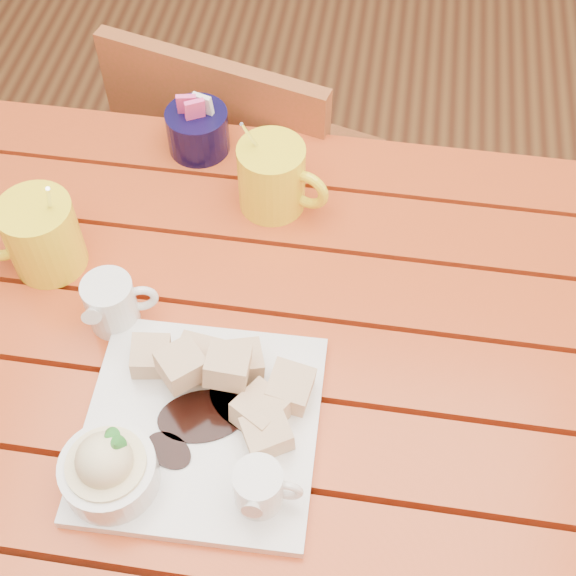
% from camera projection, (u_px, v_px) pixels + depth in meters
% --- Properties ---
extents(ground, '(5.00, 5.00, 0.00)m').
position_uv_depth(ground, '(257.00, 546.00, 1.60)').
color(ground, '#552B18').
rests_on(ground, ground).
extents(table, '(1.20, 0.79, 0.75)m').
position_uv_depth(table, '(242.00, 390.00, 1.08)').
color(table, '#A83C15').
rests_on(table, ground).
extents(dessert_plate, '(0.27, 0.27, 0.11)m').
position_uv_depth(dessert_plate, '(184.00, 431.00, 0.90)').
color(dessert_plate, white).
rests_on(dessert_plate, table).
extents(coffee_mug_left, '(0.13, 0.10, 0.16)m').
position_uv_depth(coffee_mug_left, '(40.00, 235.00, 1.03)').
color(coffee_mug_left, yellow).
rests_on(coffee_mug_left, table).
extents(coffee_mug_right, '(0.13, 0.09, 0.16)m').
position_uv_depth(coffee_mug_right, '(274.00, 177.00, 1.10)').
color(coffee_mug_right, yellow).
rests_on(coffee_mug_right, table).
extents(cream_pitcher, '(0.09, 0.08, 0.08)m').
position_uv_depth(cream_pitcher, '(112.00, 303.00, 0.99)').
color(cream_pitcher, white).
rests_on(cream_pitcher, table).
extents(sugar_caddy, '(0.09, 0.09, 0.10)m').
position_uv_depth(sugar_caddy, '(198.00, 130.00, 1.18)').
color(sugar_caddy, black).
rests_on(sugar_caddy, table).
extents(chair_far, '(0.48, 0.48, 0.83)m').
position_uv_depth(chair_far, '(247.00, 184.00, 1.56)').
color(chair_far, brown).
rests_on(chair_far, ground).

